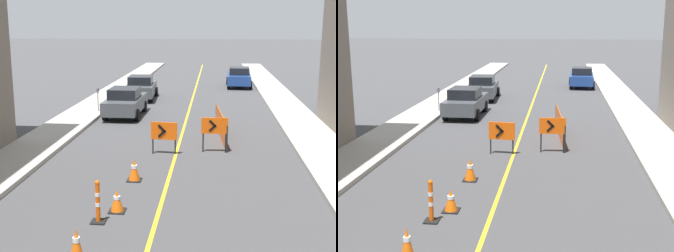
# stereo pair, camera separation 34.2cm
# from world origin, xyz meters

# --- Properties ---
(lane_stripe) EXTENTS (0.12, 60.81, 0.01)m
(lane_stripe) POSITION_xyz_m (0.00, 30.41, 0.00)
(lane_stripe) COLOR gold
(lane_stripe) RESTS_ON ground_plane
(sidewalk_left) EXTENTS (2.22, 60.81, 0.17)m
(sidewalk_left) POSITION_xyz_m (-5.84, 30.41, 0.08)
(sidewalk_left) COLOR #ADA89E
(sidewalk_left) RESTS_ON ground_plane
(sidewalk_right) EXTENTS (2.22, 60.81, 0.17)m
(sidewalk_right) POSITION_xyz_m (5.84, 30.41, 0.08)
(sidewalk_right) COLOR #ADA89E
(sidewalk_right) RESTS_ON ground_plane
(traffic_cone_fourth) EXTENTS (0.39, 0.39, 0.74)m
(traffic_cone_fourth) POSITION_xyz_m (-1.48, 12.12, 0.36)
(traffic_cone_fourth) COLOR black
(traffic_cone_fourth) RESTS_ON ground_plane
(traffic_cone_fifth) EXTENTS (0.45, 0.45, 0.63)m
(traffic_cone_fifth) POSITION_xyz_m (-1.14, 14.83, 0.31)
(traffic_cone_fifth) COLOR black
(traffic_cone_fifth) RESTS_ON ground_plane
(traffic_cone_farthest) EXTENTS (0.47, 0.47, 0.74)m
(traffic_cone_farthest) POSITION_xyz_m (-1.11, 17.42, 0.37)
(traffic_cone_farthest) COLOR black
(traffic_cone_farthest) RESTS_ON ground_plane
(delineator_post_rear) EXTENTS (0.38, 0.38, 1.15)m
(delineator_post_rear) POSITION_xyz_m (-1.48, 14.09, 0.49)
(delineator_post_rear) COLOR black
(delineator_post_rear) RESTS_ON ground_plane
(arrow_barricade_primary) EXTENTS (1.04, 0.15, 1.28)m
(arrow_barricade_primary) POSITION_xyz_m (-0.47, 20.67, 0.89)
(arrow_barricade_primary) COLOR #EF560C
(arrow_barricade_primary) RESTS_ON ground_plane
(arrow_barricade_secondary) EXTENTS (1.06, 0.12, 1.41)m
(arrow_barricade_secondary) POSITION_xyz_m (1.50, 21.13, 1.01)
(arrow_barricade_secondary) COLOR #EF560C
(arrow_barricade_secondary) RESTS_ON ground_plane
(safety_mesh_fence) EXTENTS (0.47, 5.08, 1.11)m
(safety_mesh_fence) POSITION_xyz_m (1.79, 23.63, 0.55)
(safety_mesh_fence) COLOR #EF560C
(safety_mesh_fence) RESTS_ON ground_plane
(parked_car_curb_near) EXTENTS (1.94, 4.32, 1.59)m
(parked_car_curb_near) POSITION_xyz_m (-3.42, 28.09, 0.80)
(parked_car_curb_near) COLOR #474C51
(parked_car_curb_near) RESTS_ON ground_plane
(parked_car_curb_mid) EXTENTS (2.02, 4.39, 1.59)m
(parked_car_curb_mid) POSITION_xyz_m (-3.46, 33.99, 0.80)
(parked_car_curb_mid) COLOR #474C51
(parked_car_curb_mid) RESTS_ON ground_plane
(parked_car_curb_far) EXTENTS (1.97, 4.37, 1.59)m
(parked_car_curb_far) POSITION_xyz_m (3.42, 40.78, 0.80)
(parked_car_curb_far) COLOR navy
(parked_car_curb_far) RESTS_ON ground_plane
(parking_meter_far_curb) EXTENTS (0.12, 0.11, 1.33)m
(parking_meter_far_curb) POSITION_xyz_m (-5.08, 28.58, 1.11)
(parking_meter_far_curb) COLOR #4C4C51
(parking_meter_far_curb) RESTS_ON sidewalk_left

